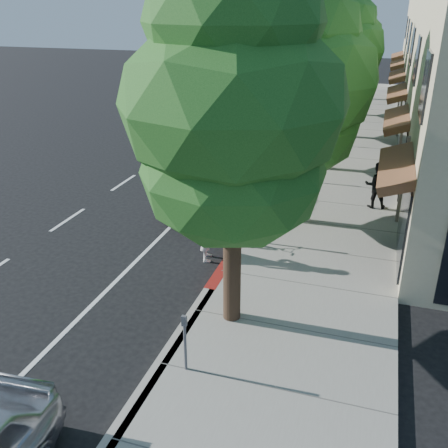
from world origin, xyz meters
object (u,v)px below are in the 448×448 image
at_px(street_tree_1, 290,83).
at_px(cyclist, 206,228).
at_px(dark_sedan, 275,138).
at_px(dark_suv_far, 325,89).
at_px(street_tree_0, 233,110).
at_px(street_tree_5, 353,37).
at_px(street_tree_2, 317,74).
at_px(street_tree_3, 334,52).
at_px(white_pickup, 298,105).
at_px(street_tree_4, 345,46).
at_px(pedestrian, 376,185).
at_px(silver_suv, 215,177).
at_px(bicycle, 224,229).

xyz_separation_m(street_tree_1, cyclist, (-1.60, -3.21, -3.62)).
bearing_deg(dark_sedan, dark_suv_far, 86.02).
bearing_deg(cyclist, street_tree_0, -169.81).
height_order(street_tree_0, street_tree_5, street_tree_0).
height_order(street_tree_0, dark_sedan, street_tree_0).
bearing_deg(street_tree_2, street_tree_5, 90.00).
distance_m(street_tree_0, cyclist, 5.10).
bearing_deg(street_tree_3, white_pickup, 116.93).
relative_size(street_tree_3, street_tree_4, 1.04).
relative_size(street_tree_2, pedestrian, 4.14).
distance_m(street_tree_0, dark_suv_far, 30.29).
bearing_deg(silver_suv, street_tree_1, -30.20).
distance_m(cyclist, dark_sedan, 11.69).
distance_m(street_tree_0, dark_sedan, 15.23).
bearing_deg(bicycle, dark_sedan, 19.26).
xyz_separation_m(dark_sedan, white_pickup, (-0.38, 8.53, 0.01)).
bearing_deg(bicycle, silver_suv, 37.93).
xyz_separation_m(street_tree_0, pedestrian, (2.86, 8.01, -3.96)).
bearing_deg(bicycle, street_tree_0, -144.56).
relative_size(street_tree_2, dark_suv_far, 1.59).
distance_m(street_tree_0, bicycle, 6.05).
bearing_deg(street_tree_3, bicycle, -95.74).
xyz_separation_m(street_tree_1, bicycle, (-1.42, -2.13, -4.10)).
height_order(street_tree_3, silver_suv, street_tree_3).
height_order(street_tree_1, dark_suv_far, street_tree_1).
bearing_deg(silver_suv, pedestrian, 1.94).
bearing_deg(street_tree_5, street_tree_2, -90.00).
bearing_deg(street_tree_4, pedestrian, -79.84).
distance_m(white_pickup, dark_suv_far, 7.01).
xyz_separation_m(street_tree_2, cyclist, (-1.60, -9.21, -3.12)).
distance_m(street_tree_5, dark_sedan, 16.13).
bearing_deg(pedestrian, street_tree_4, -87.63).
height_order(silver_suv, white_pickup, silver_suv).
height_order(dark_sedan, white_pickup, white_pickup).
xyz_separation_m(street_tree_0, silver_suv, (-2.93, 7.50, -4.08)).
bearing_deg(cyclist, dark_suv_far, -19.51).
bearing_deg(pedestrian, dark_suv_far, -86.13).
relative_size(dark_sedan, white_pickup, 0.87).
relative_size(street_tree_0, street_tree_3, 1.06).
bearing_deg(street_tree_1, dark_suv_far, 93.97).
height_order(street_tree_2, dark_sedan, street_tree_2).
height_order(street_tree_1, dark_sedan, street_tree_1).
bearing_deg(white_pickup, bicycle, -82.08).
relative_size(street_tree_1, cyclist, 3.90).
distance_m(bicycle, white_pickup, 19.17).
bearing_deg(dark_sedan, silver_suv, -98.52).
xyz_separation_m(street_tree_0, white_pickup, (-2.54, 23.00, -4.23)).
bearing_deg(cyclist, white_pickup, -16.98).
bearing_deg(pedestrian, street_tree_2, -62.09).
xyz_separation_m(white_pickup, pedestrian, (5.40, -14.99, 0.26)).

